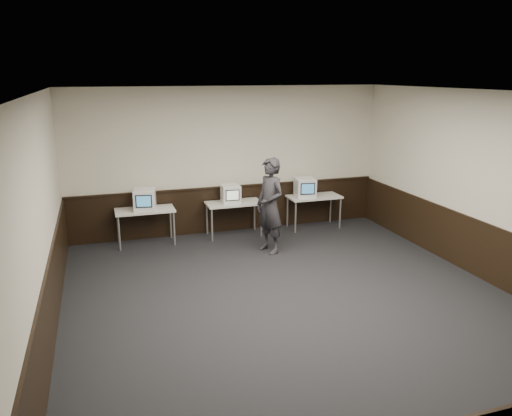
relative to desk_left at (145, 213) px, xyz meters
The scene contains 17 objects.
floor 4.13m from the desk_left, 62.18° to the right, with size 8.00×8.00×0.00m, color black.
ceiling 4.79m from the desk_left, 62.18° to the right, with size 8.00×8.00×0.00m, color white.
back_wall 2.15m from the desk_left, 11.89° to the left, with size 7.00×7.00×0.00m, color beige.
front_wall 7.89m from the desk_left, 75.96° to the right, with size 7.00×7.00×0.00m, color beige.
left_wall 4.05m from the desk_left, 113.96° to the right, with size 8.00×8.00×0.00m, color beige.
right_wall 6.56m from the desk_left, 33.69° to the right, with size 8.00×8.00×0.00m, color beige.
wainscot_back 1.95m from the desk_left, 11.31° to the left, with size 6.98×0.04×1.00m, color black.
wainscot_left 3.94m from the desk_left, 113.70° to the right, with size 0.04×7.98×1.00m, color black.
wainscot_right 6.48m from the desk_left, 33.79° to the right, with size 0.04×7.98×1.00m, color black.
wainscot_rail 1.96m from the desk_left, 10.73° to the left, with size 6.98×0.06×0.04m, color black.
desk_left is the anchor object (origin of this frame).
desk_center 1.90m from the desk_left, ahead, with size 1.20×0.60×0.75m.
desk_right 3.80m from the desk_left, ahead, with size 1.20×0.60×0.75m.
emac_left 0.29m from the desk_left, 80.74° to the right, with size 0.50×0.52×0.43m.
emac_center 1.85m from the desk_left, ahead, with size 0.42×0.45×0.39m.
emac_right 3.57m from the desk_left, ahead, with size 0.49×0.52×0.43m.
person 2.62m from the desk_left, 27.72° to the right, with size 0.69×0.45×1.89m, color #26252A.
Camera 1 is at (-2.72, -6.52, 3.47)m, focal length 35.00 mm.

